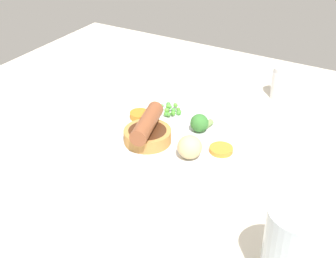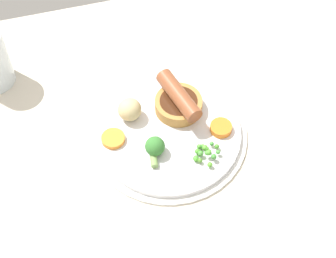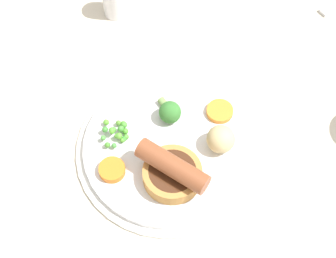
{
  "view_description": "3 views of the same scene",
  "coord_description": "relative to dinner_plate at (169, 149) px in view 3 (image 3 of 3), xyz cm",
  "views": [
    {
      "loc": [
        30.29,
        -64.95,
        47.4
      ],
      "look_at": [
        -3.28,
        -6.66,
        6.57
      ],
      "focal_mm": 50.0,
      "sensor_mm": 36.0,
      "label": 1
    },
    {
      "loc": [
        11.11,
        46.8,
        80.63
      ],
      "look_at": [
        -2.83,
        -3.85,
        6.35
      ],
      "focal_mm": 60.0,
      "sensor_mm": 36.0,
      "label": 2
    },
    {
      "loc": [
        -28.03,
        -33.19,
        73.54
      ],
      "look_at": [
        -2.29,
        -3.58,
        6.68
      ],
      "focal_mm": 60.0,
      "sensor_mm": 36.0,
      "label": 3
    }
  ],
  "objects": [
    {
      "name": "sausage_pudding",
      "position": [
        -2.94,
        -4.04,
        2.85
      ],
      "size": [
        8.06,
        10.66,
        5.02
      ],
      "rotation": [
        0.0,
        0.0,
        1.83
      ],
      "color": "#BC8442",
      "rests_on": "dinner_plate"
    },
    {
      "name": "broccoli_floret_near",
      "position": [
        3.56,
        3.51,
        2.37
      ],
      "size": [
        3.23,
        4.74,
        3.23
      ],
      "rotation": [
        0.0,
        0.0,
        4.57
      ],
      "color": "#387A33",
      "rests_on": "dinner_plate"
    },
    {
      "name": "carrot_slice_4",
      "position": [
        9.16,
        -0.68,
        1.24
      ],
      "size": [
        5.24,
        5.24,
        0.8
      ],
      "primitive_type": "cylinder",
      "rotation": [
        0.0,
        0.0,
        0.48
      ],
      "color": "orange",
      "rests_on": "dinner_plate"
    },
    {
      "name": "dinner_plate",
      "position": [
        0.0,
        0.0,
        0.0
      ],
      "size": [
        26.42,
        26.42,
        1.4
      ],
      "color": "silver",
      "rests_on": "dining_table"
    },
    {
      "name": "pea_pile",
      "position": [
        -4.42,
        6.22,
        1.68
      ],
      "size": [
        4.76,
        4.75,
        1.76
      ],
      "color": "#51A135",
      "rests_on": "dinner_plate"
    },
    {
      "name": "dining_table",
      "position": [
        3.11,
        4.75,
        -2.07
      ],
      "size": [
        110.0,
        80.0,
        3.0
      ],
      "primitive_type": "cube",
      "color": "beige",
      "rests_on": "ground"
    },
    {
      "name": "carrot_slice_2",
      "position": [
        -8.51,
        2.06,
        1.39
      ],
      "size": [
        5.05,
        5.05,
        1.11
      ],
      "primitive_type": "cylinder",
      "rotation": [
        0.0,
        0.0,
        0.58
      ],
      "color": "orange",
      "rests_on": "dinner_plate"
    },
    {
      "name": "potato_chunk_0",
      "position": [
        5.38,
        -4.66,
        2.75
      ],
      "size": [
        5.53,
        5.52,
        3.84
      ],
      "primitive_type": "ellipsoid",
      "rotation": [
        0.0,
        0.0,
        5.31
      ],
      "color": "#CCB77F",
      "rests_on": "dinner_plate"
    }
  ]
}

